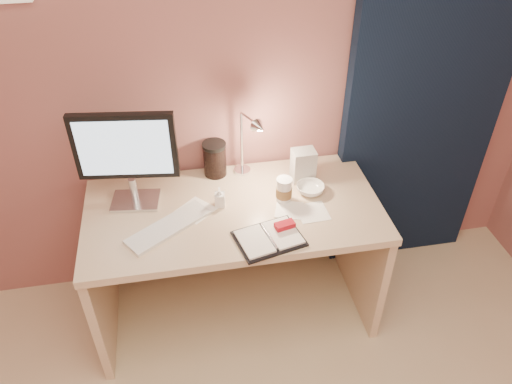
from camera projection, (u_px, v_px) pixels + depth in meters
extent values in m
plane|color=#965857|center=(219.00, 73.00, 2.33)|extent=(3.50, 0.00, 3.50)
cube|color=black|center=(428.00, 89.00, 2.52)|extent=(0.85, 0.08, 2.20)
cube|color=#C5A88B|center=(234.00, 211.00, 2.37)|extent=(1.40, 0.70, 0.04)
cube|color=#C5A88B|center=(102.00, 283.00, 2.50)|extent=(0.04, 0.66, 0.69)
cube|color=#C5A88B|center=(360.00, 248.00, 2.69)|extent=(0.04, 0.66, 0.69)
cube|color=#C5A88B|center=(227.00, 216.00, 2.82)|extent=(1.32, 0.03, 0.55)
cube|color=silver|center=(136.00, 201.00, 2.39)|extent=(0.24, 0.19, 0.02)
cylinder|color=silver|center=(134.00, 189.00, 2.35)|extent=(0.04, 0.04, 0.12)
cube|color=black|center=(125.00, 145.00, 2.20)|extent=(0.45, 0.10, 0.32)
cube|color=#B9DDFB|center=(126.00, 149.00, 2.17)|extent=(0.40, 0.06, 0.27)
cube|color=white|center=(169.00, 227.00, 2.24)|extent=(0.40, 0.33, 0.02)
cube|color=black|center=(269.00, 239.00, 2.18)|extent=(0.32, 0.27, 0.01)
cube|color=white|center=(255.00, 241.00, 2.16)|extent=(0.16, 0.21, 0.01)
cube|color=white|center=(283.00, 233.00, 2.20)|extent=(0.16, 0.21, 0.01)
cube|color=#A70E13|center=(285.00, 225.00, 2.22)|extent=(0.10, 0.06, 0.02)
cube|color=white|center=(313.00, 212.00, 2.33)|extent=(0.15, 0.15, 0.00)
cube|color=white|center=(289.00, 210.00, 2.35)|extent=(0.16, 0.16, 0.00)
cube|color=white|center=(196.00, 210.00, 2.34)|extent=(0.21, 0.21, 0.00)
cylinder|color=silver|center=(284.00, 191.00, 2.37)|extent=(0.07, 0.07, 0.11)
cylinder|color=brown|center=(284.00, 192.00, 2.38)|extent=(0.08, 0.08, 0.05)
cylinder|color=silver|center=(284.00, 180.00, 2.33)|extent=(0.08, 0.08, 0.01)
imported|color=silver|center=(310.00, 189.00, 2.44)|extent=(0.14, 0.14, 0.04)
imported|color=silver|center=(220.00, 197.00, 2.34)|extent=(0.05, 0.05, 0.10)
cylinder|color=black|center=(215.00, 160.00, 2.53)|extent=(0.12, 0.12, 0.16)
cube|color=silver|center=(303.00, 165.00, 2.49)|extent=(0.12, 0.09, 0.17)
cylinder|color=silver|center=(242.00, 170.00, 2.59)|extent=(0.09, 0.09, 0.01)
cylinder|color=silver|center=(242.00, 142.00, 2.49)|extent=(0.01, 0.01, 0.33)
cone|color=silver|center=(232.00, 131.00, 2.27)|extent=(0.08, 0.08, 0.07)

